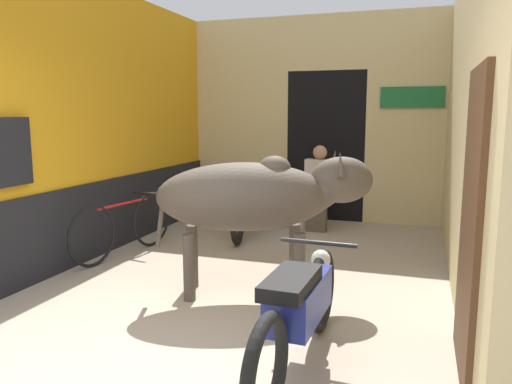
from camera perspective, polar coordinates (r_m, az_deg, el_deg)
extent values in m
cube|color=orange|center=(6.38, -17.86, 7.69)|extent=(0.18, 5.47, 3.23)
cube|color=black|center=(6.44, -16.65, -2.66)|extent=(0.03, 5.47, 0.90)
cube|color=black|center=(5.14, -26.71, 4.08)|extent=(0.08, 0.56, 0.64)
cube|color=#D1BC84|center=(8.22, 6.81, 16.53)|extent=(4.00, 0.18, 0.85)
cube|color=#D1BC84|center=(8.50, -1.44, 5.44)|extent=(1.59, 0.18, 2.37)
cube|color=#D1BC84|center=(8.00, 16.60, 4.86)|extent=(1.17, 0.18, 2.37)
cube|color=black|center=(8.48, 8.47, 5.34)|extent=(1.24, 0.90, 2.37)
cube|color=#196633|center=(7.88, 17.40, 10.29)|extent=(0.92, 0.03, 0.31)
cube|color=#D1BC84|center=(5.18, 23.33, 7.19)|extent=(0.18, 5.47, 3.23)
cube|color=#51331E|center=(3.50, 23.37, -3.45)|extent=(0.05, 1.00, 2.00)
ellipsoid|color=#4C4238|center=(4.67, -1.40, -0.53)|extent=(1.77, 1.22, 0.65)
ellipsoid|color=#4C4238|center=(4.65, 2.12, 2.72)|extent=(0.38, 0.36, 0.24)
cylinder|color=#4C4238|center=(4.74, 7.74, 0.15)|extent=(0.51, 0.44, 0.43)
ellipsoid|color=#4C4238|center=(4.76, 9.76, 1.38)|extent=(0.69, 0.56, 0.44)
cylinder|color=#4C4238|center=(4.76, -10.81, -2.93)|extent=(0.13, 0.08, 0.56)
cylinder|color=#4C4238|center=(5.03, 4.42, -7.16)|extent=(0.11, 0.11, 0.62)
cylinder|color=#4C4238|center=(4.68, 4.98, -8.43)|extent=(0.11, 0.11, 0.62)
cylinder|color=#4C4238|center=(5.01, -7.28, -7.28)|extent=(0.11, 0.11, 0.62)
cylinder|color=#4C4238|center=(4.65, -7.65, -8.56)|extent=(0.11, 0.11, 0.62)
cone|color=#473D33|center=(4.88, 8.90, 3.52)|extent=(0.13, 0.18, 0.25)
cone|color=#473D33|center=(4.58, 9.66, 3.16)|extent=(0.13, 0.18, 0.25)
torus|color=black|center=(2.87, 1.14, -19.81)|extent=(0.10, 0.66, 0.65)
torus|color=black|center=(4.03, 7.51, -11.12)|extent=(0.10, 0.66, 0.65)
cube|color=navy|center=(3.37, 4.97, -12.07)|extent=(0.31, 0.74, 0.28)
cube|color=black|center=(3.13, 4.02, -10.24)|extent=(0.28, 0.59, 0.09)
cylinder|color=black|center=(3.77, 7.14, -5.79)|extent=(0.58, 0.05, 0.03)
sphere|color=silver|center=(3.90, 7.41, -7.64)|extent=(0.15, 0.15, 0.15)
torus|color=black|center=(6.52, -2.10, -3.32)|extent=(0.18, 0.65, 0.64)
torus|color=black|center=(7.84, -0.18, -1.22)|extent=(0.18, 0.65, 0.64)
cube|color=navy|center=(7.15, -1.06, -0.85)|extent=(0.40, 0.79, 0.28)
cube|color=black|center=(6.92, -1.36, 0.33)|extent=(0.35, 0.63, 0.09)
cylinder|color=black|center=(7.63, -0.36, 1.69)|extent=(0.58, 0.13, 0.03)
sphere|color=silver|center=(7.75, -0.25, 0.65)|extent=(0.15, 0.15, 0.15)
torus|color=black|center=(5.89, -18.21, -4.79)|extent=(0.15, 0.70, 0.71)
torus|color=black|center=(6.61, -11.83, -3.05)|extent=(0.15, 0.70, 0.71)
cylinder|color=red|center=(6.18, -14.93, -1.30)|extent=(0.17, 0.83, 0.03)
cylinder|color=black|center=(6.48, -12.45, -0.15)|extent=(0.44, 0.10, 0.03)
cube|color=brown|center=(7.34, 6.94, -2.88)|extent=(0.29, 0.14, 0.42)
cube|color=brown|center=(7.38, 7.12, -0.77)|extent=(0.29, 0.32, 0.11)
cube|color=beige|center=(7.40, 7.27, 1.51)|extent=(0.42, 0.20, 0.57)
sphere|color=tan|center=(7.36, 7.33, 4.52)|extent=(0.21, 0.21, 0.21)
cylinder|color=beige|center=(7.57, 5.04, -2.62)|extent=(0.26, 0.26, 0.38)
cylinder|color=beige|center=(7.53, 5.06, -1.06)|extent=(0.37, 0.37, 0.04)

